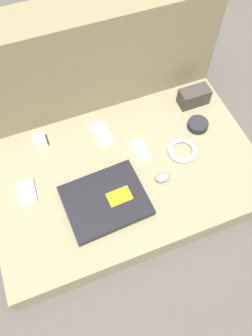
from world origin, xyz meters
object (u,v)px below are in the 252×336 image
(camera_pouch, at_px, (194,97))
(speaker_puck, at_px, (198,125))
(charger_brick, at_px, (40,141))
(phone_silver, at_px, (102,134))
(phone_black, at_px, (27,192))
(phone_small, at_px, (141,150))
(computer_mouse, at_px, (162,177))
(laptop, at_px, (105,201))

(camera_pouch, bearing_deg, speaker_puck, -108.16)
(charger_brick, bearing_deg, phone_silver, -10.55)
(phone_silver, xyz_separation_m, phone_black, (-0.36, -0.16, 0.00))
(camera_pouch, bearing_deg, charger_brick, 177.74)
(phone_small, relative_size, charger_brick, 1.97)
(computer_mouse, height_order, phone_small, computer_mouse)
(computer_mouse, height_order, camera_pouch, camera_pouch)
(computer_mouse, height_order, phone_black, computer_mouse)
(laptop, xyz_separation_m, phone_silver, (0.09, 0.31, -0.01))
(phone_silver, bearing_deg, phone_small, -55.68)
(computer_mouse, relative_size, charger_brick, 1.14)
(charger_brick, bearing_deg, speaker_puck, -13.57)
(phone_small, bearing_deg, phone_silver, 133.09)
(camera_pouch, bearing_deg, laptop, -148.63)
(computer_mouse, distance_m, charger_brick, 0.53)
(phone_silver, height_order, camera_pouch, camera_pouch)
(computer_mouse, height_order, charger_brick, charger_brick)
(computer_mouse, relative_size, phone_small, 0.58)
(phone_silver, xyz_separation_m, charger_brick, (-0.25, 0.05, 0.02))
(laptop, xyz_separation_m, speaker_puck, (0.49, 0.20, -0.00))
(laptop, xyz_separation_m, charger_brick, (-0.16, 0.35, 0.00))
(laptop, xyz_separation_m, phone_small, (0.21, 0.17, -0.01))
(speaker_puck, xyz_separation_m, phone_black, (-0.77, -0.05, -0.01))
(speaker_puck, relative_size, phone_silver, 0.68)
(phone_silver, relative_size, phone_black, 1.27)
(camera_pouch, bearing_deg, phone_small, -153.90)
(laptop, height_order, charger_brick, charger_brick)
(speaker_puck, relative_size, charger_brick, 1.72)
(speaker_puck, bearing_deg, phone_small, -174.53)
(laptop, height_order, phone_silver, laptop)
(phone_small, bearing_deg, speaker_puck, 6.62)
(computer_mouse, relative_size, phone_silver, 0.45)
(phone_small, distance_m, charger_brick, 0.42)
(computer_mouse, bearing_deg, speaker_puck, 38.55)
(computer_mouse, bearing_deg, charger_brick, 142.36)
(phone_small, height_order, camera_pouch, camera_pouch)
(speaker_puck, xyz_separation_m, charger_brick, (-0.66, 0.16, 0.01))
(phone_small, distance_m, camera_pouch, 0.36)
(phone_black, relative_size, charger_brick, 2.00)
(speaker_puck, bearing_deg, phone_silver, 164.57)
(speaker_puck, distance_m, phone_black, 0.77)
(computer_mouse, bearing_deg, camera_pouch, 49.34)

